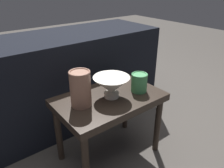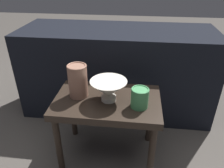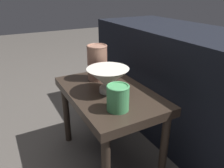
# 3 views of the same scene
# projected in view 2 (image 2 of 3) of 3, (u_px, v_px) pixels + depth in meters

# --- Properties ---
(ground_plane) EXTENTS (8.00, 8.00, 0.00)m
(ground_plane) POSITION_uv_depth(u_px,v_px,m) (108.00, 152.00, 1.38)
(ground_plane) COLOR #4C4742
(table) EXTENTS (0.57, 0.36, 0.40)m
(table) POSITION_uv_depth(u_px,v_px,m) (107.00, 107.00, 1.21)
(table) COLOR #2D231C
(table) RESTS_ON ground_plane
(couch_backdrop) EXTENTS (1.39, 0.50, 0.64)m
(couch_backdrop) POSITION_uv_depth(u_px,v_px,m) (117.00, 70.00, 1.68)
(couch_backdrop) COLOR black
(couch_backdrop) RESTS_ON ground_plane
(bowl) EXTENTS (0.19, 0.19, 0.12)m
(bowl) POSITION_uv_depth(u_px,v_px,m) (109.00, 89.00, 1.14)
(bowl) COLOR silver
(bowl) RESTS_ON table
(vase_textured_left) EXTENTS (0.10, 0.10, 0.18)m
(vase_textured_left) POSITION_uv_depth(u_px,v_px,m) (78.00, 80.00, 1.17)
(vase_textured_left) COLOR #996B56
(vase_textured_left) RESTS_ON table
(vase_colorful_right) EXTENTS (0.09, 0.09, 0.10)m
(vase_colorful_right) POSITION_uv_depth(u_px,v_px,m) (140.00, 97.00, 1.09)
(vase_colorful_right) COLOR #47995B
(vase_colorful_right) RESTS_ON table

